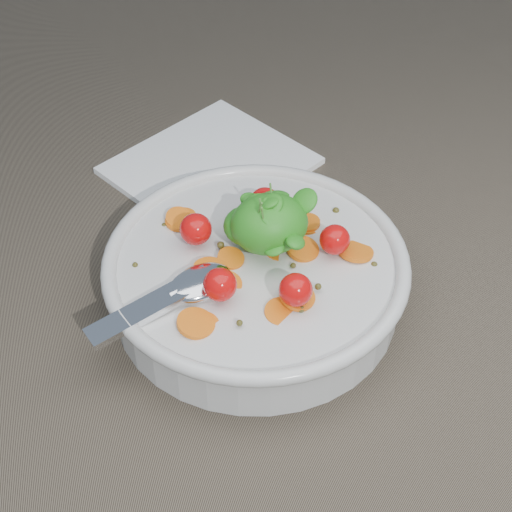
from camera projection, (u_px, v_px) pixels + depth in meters
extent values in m
plane|color=brown|center=(243.00, 314.00, 0.63)|extent=(6.00, 6.00, 0.00)
cylinder|color=silver|center=(256.00, 281.00, 0.63)|extent=(0.23, 0.23, 0.04)
torus|color=silver|center=(256.00, 261.00, 0.62)|extent=(0.24, 0.24, 0.01)
cylinder|color=silver|center=(256.00, 297.00, 0.64)|extent=(0.12, 0.12, 0.01)
cylinder|color=brown|center=(256.00, 281.00, 0.63)|extent=(0.21, 0.21, 0.03)
cylinder|color=orange|center=(210.00, 269.00, 0.60)|extent=(0.03, 0.03, 0.01)
cylinder|color=orange|center=(196.00, 323.00, 0.57)|extent=(0.04, 0.04, 0.01)
cylinder|color=orange|center=(269.00, 207.00, 0.66)|extent=(0.04, 0.04, 0.01)
cylinder|color=orange|center=(356.00, 252.00, 0.62)|extent=(0.04, 0.04, 0.01)
cylinder|color=orange|center=(229.00, 287.00, 0.60)|extent=(0.03, 0.03, 0.01)
cylinder|color=orange|center=(303.00, 249.00, 0.62)|extent=(0.03, 0.03, 0.01)
cylinder|color=orange|center=(249.00, 228.00, 0.65)|extent=(0.03, 0.03, 0.01)
cylinder|color=orange|center=(283.00, 238.00, 0.63)|extent=(0.04, 0.04, 0.01)
cylinder|color=orange|center=(181.00, 220.00, 0.65)|extent=(0.04, 0.04, 0.01)
cylinder|color=orange|center=(179.00, 218.00, 0.65)|extent=(0.03, 0.03, 0.01)
cylinder|color=orange|center=(281.00, 251.00, 0.63)|extent=(0.04, 0.04, 0.01)
cylinder|color=orange|center=(297.00, 296.00, 0.58)|extent=(0.04, 0.04, 0.01)
cylinder|color=orange|center=(224.00, 286.00, 0.60)|extent=(0.04, 0.04, 0.01)
cylinder|color=orange|center=(283.00, 313.00, 0.58)|extent=(0.03, 0.03, 0.01)
cylinder|color=orange|center=(325.00, 217.00, 0.66)|extent=(0.04, 0.04, 0.00)
cylinder|color=orange|center=(305.00, 225.00, 0.65)|extent=(0.04, 0.04, 0.01)
cylinder|color=orange|center=(231.00, 259.00, 0.61)|extent=(0.03, 0.03, 0.01)
cylinder|color=orange|center=(203.00, 326.00, 0.57)|extent=(0.04, 0.04, 0.01)
cylinder|color=orange|center=(306.00, 223.00, 0.65)|extent=(0.02, 0.02, 0.01)
sphere|color=#474117|center=(201.00, 287.00, 0.60)|extent=(0.01, 0.01, 0.01)
sphere|color=#474117|center=(178.00, 289.00, 0.59)|extent=(0.01, 0.01, 0.01)
sphere|color=#474117|center=(318.00, 287.00, 0.59)|extent=(0.01, 0.01, 0.01)
sphere|color=#474117|center=(293.00, 265.00, 0.61)|extent=(0.00, 0.00, 0.00)
sphere|color=#474117|center=(374.00, 265.00, 0.61)|extent=(0.01, 0.01, 0.01)
sphere|color=#474117|center=(221.00, 245.00, 0.62)|extent=(0.01, 0.01, 0.01)
sphere|color=#474117|center=(210.00, 268.00, 0.60)|extent=(0.01, 0.01, 0.01)
sphere|color=#474117|center=(135.00, 265.00, 0.61)|extent=(0.00, 0.00, 0.00)
sphere|color=#474117|center=(336.00, 211.00, 0.66)|extent=(0.01, 0.01, 0.01)
sphere|color=#474117|center=(299.00, 279.00, 0.60)|extent=(0.00, 0.00, 0.00)
sphere|color=#474117|center=(164.00, 226.00, 0.65)|extent=(0.01, 0.01, 0.01)
sphere|color=#474117|center=(240.00, 323.00, 0.56)|extent=(0.00, 0.00, 0.00)
sphere|color=#474117|center=(269.00, 236.00, 0.64)|extent=(0.01, 0.01, 0.01)
sphere|color=#474117|center=(296.00, 243.00, 0.63)|extent=(0.00, 0.00, 0.00)
sphere|color=#474117|center=(275.00, 306.00, 0.58)|extent=(0.01, 0.01, 0.01)
sphere|color=#474117|center=(301.00, 309.00, 0.58)|extent=(0.01, 0.01, 0.01)
sphere|color=#474117|center=(287.00, 243.00, 0.63)|extent=(0.01, 0.01, 0.01)
sphere|color=#474117|center=(248.00, 209.00, 0.66)|extent=(0.01, 0.01, 0.01)
sphere|color=red|center=(335.00, 240.00, 0.61)|extent=(0.02, 0.02, 0.02)
sphere|color=red|center=(265.00, 203.00, 0.64)|extent=(0.03, 0.03, 0.03)
sphere|color=red|center=(196.00, 229.00, 0.62)|extent=(0.03, 0.03, 0.03)
sphere|color=red|center=(220.00, 285.00, 0.57)|extent=(0.03, 0.03, 0.03)
sphere|color=red|center=(296.00, 290.00, 0.57)|extent=(0.03, 0.03, 0.03)
ellipsoid|color=#309421|center=(269.00, 224.00, 0.60)|extent=(0.06, 0.05, 0.05)
ellipsoid|color=#309421|center=(246.00, 226.00, 0.61)|extent=(0.04, 0.04, 0.03)
ellipsoid|color=#309421|center=(261.00, 203.00, 0.60)|extent=(0.03, 0.03, 0.02)
ellipsoid|color=#309421|center=(273.00, 198.00, 0.61)|extent=(0.02, 0.02, 0.01)
ellipsoid|color=#309421|center=(279.00, 237.00, 0.60)|extent=(0.02, 0.02, 0.02)
ellipsoid|color=#309421|center=(250.00, 211.00, 0.60)|extent=(0.02, 0.02, 0.01)
ellipsoid|color=#309421|center=(261.00, 213.00, 0.61)|extent=(0.02, 0.02, 0.02)
ellipsoid|color=#309421|center=(274.00, 248.00, 0.59)|extent=(0.02, 0.02, 0.01)
ellipsoid|color=#309421|center=(270.00, 205.00, 0.59)|extent=(0.02, 0.02, 0.01)
ellipsoid|color=#309421|center=(282.00, 194.00, 0.61)|extent=(0.02, 0.02, 0.01)
ellipsoid|color=#309421|center=(240.00, 216.00, 0.62)|extent=(0.02, 0.02, 0.01)
ellipsoid|color=#309421|center=(256.00, 206.00, 0.60)|extent=(0.03, 0.03, 0.02)
ellipsoid|color=#309421|center=(250.00, 219.00, 0.60)|extent=(0.03, 0.03, 0.01)
ellipsoid|color=#309421|center=(280.00, 227.00, 0.60)|extent=(0.02, 0.02, 0.01)
ellipsoid|color=#309421|center=(266.00, 212.00, 0.60)|extent=(0.02, 0.02, 0.01)
ellipsoid|color=#309421|center=(293.00, 208.00, 0.63)|extent=(0.03, 0.03, 0.02)
ellipsoid|color=#309421|center=(304.00, 201.00, 0.61)|extent=(0.03, 0.03, 0.02)
ellipsoid|color=#309421|center=(270.00, 221.00, 0.59)|extent=(0.02, 0.02, 0.02)
ellipsoid|color=#309421|center=(270.00, 207.00, 0.62)|extent=(0.02, 0.02, 0.02)
ellipsoid|color=#309421|center=(250.00, 200.00, 0.62)|extent=(0.02, 0.02, 0.02)
ellipsoid|color=#309421|center=(269.00, 203.00, 0.59)|extent=(0.02, 0.02, 0.02)
ellipsoid|color=#309421|center=(271.00, 217.00, 0.60)|extent=(0.02, 0.02, 0.01)
ellipsoid|color=#309421|center=(271.00, 211.00, 0.59)|extent=(0.03, 0.03, 0.02)
ellipsoid|color=#309421|center=(267.00, 205.00, 0.59)|extent=(0.02, 0.02, 0.01)
ellipsoid|color=#309421|center=(279.00, 225.00, 0.60)|extent=(0.02, 0.02, 0.02)
ellipsoid|color=#309421|center=(257.00, 210.00, 0.60)|extent=(0.03, 0.03, 0.02)
ellipsoid|color=#309421|center=(270.00, 206.00, 0.59)|extent=(0.03, 0.02, 0.02)
ellipsoid|color=#309421|center=(295.00, 242.00, 0.58)|extent=(0.02, 0.02, 0.02)
cylinder|color=#4C8C33|center=(256.00, 221.00, 0.59)|extent=(0.01, 0.01, 0.04)
cylinder|color=#4C8C33|center=(273.00, 207.00, 0.60)|extent=(0.00, 0.01, 0.04)
cylinder|color=#4C8C33|center=(264.00, 226.00, 0.59)|extent=(0.01, 0.01, 0.04)
cylinder|color=#4C8C33|center=(262.00, 223.00, 0.59)|extent=(0.00, 0.01, 0.04)
ellipsoid|color=silver|center=(200.00, 283.00, 0.59)|extent=(0.06, 0.05, 0.02)
cube|color=silver|center=(151.00, 307.00, 0.57)|extent=(0.10, 0.05, 0.02)
cylinder|color=silver|center=(181.00, 291.00, 0.58)|extent=(0.02, 0.01, 0.01)
cube|color=white|center=(210.00, 166.00, 0.77)|extent=(0.22, 0.21, 0.01)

